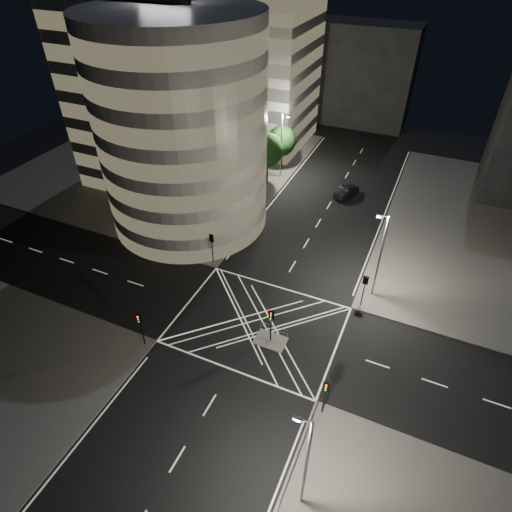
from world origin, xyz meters
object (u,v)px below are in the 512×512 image
at_px(street_lamp_left_far, 282,144).
at_px(street_lamp_right_far, 380,254).
at_px(traffic_signal_nl, 140,324).
at_px(street_lamp_left_near, 227,201).
at_px(traffic_signal_island, 271,320).
at_px(traffic_signal_fr, 365,285).
at_px(traffic_signal_nr, 325,392).
at_px(sedan, 346,191).
at_px(street_lamp_right_near, 306,462).
at_px(central_island, 271,341).
at_px(traffic_signal_fl, 212,243).

relative_size(street_lamp_left_far, street_lamp_right_far, 1.00).
bearing_deg(traffic_signal_nl, street_lamp_left_near, 91.94).
distance_m(traffic_signal_nl, traffic_signal_island, 12.03).
bearing_deg(traffic_signal_fr, street_lamp_left_far, 128.17).
bearing_deg(traffic_signal_nr, traffic_signal_fr, 90.00).
distance_m(traffic_signal_nl, street_lamp_left_near, 18.99).
height_order(traffic_signal_island, street_lamp_left_far, street_lamp_left_far).
distance_m(street_lamp_left_far, sedan, 12.02).
xyz_separation_m(traffic_signal_fr, street_lamp_right_near, (0.64, -20.80, 2.63)).
bearing_deg(traffic_signal_nr, street_lamp_right_near, -84.96).
distance_m(traffic_signal_fr, street_lamp_left_far, 29.63).
height_order(traffic_signal_nl, street_lamp_right_far, street_lamp_right_far).
bearing_deg(sedan, street_lamp_left_far, 10.70).
xyz_separation_m(traffic_signal_island, street_lamp_left_far, (-11.44, 31.50, 2.63)).
bearing_deg(street_lamp_right_near, traffic_signal_nl, 158.45).
distance_m(central_island, street_lamp_right_far, 13.98).
bearing_deg(traffic_signal_nr, traffic_signal_island, 142.07).
relative_size(traffic_signal_nr, street_lamp_right_near, 0.40).
relative_size(traffic_signal_island, sedan, 0.86).
relative_size(traffic_signal_nr, street_lamp_left_near, 0.40).
height_order(street_lamp_left_far, street_lamp_right_far, same).
relative_size(traffic_signal_island, street_lamp_right_near, 0.40).
height_order(central_island, traffic_signal_fl, traffic_signal_fl).
relative_size(traffic_signal_fl, traffic_signal_island, 1.00).
distance_m(traffic_signal_fr, street_lamp_right_far, 3.48).
xyz_separation_m(traffic_signal_nl, street_lamp_right_far, (18.24, 15.80, 2.63)).
relative_size(traffic_signal_nl, street_lamp_right_far, 0.40).
bearing_deg(street_lamp_left_near, traffic_signal_nr, -45.87).
bearing_deg(traffic_signal_fl, traffic_signal_nl, -90.00).
bearing_deg(street_lamp_left_far, street_lamp_left_near, -90.00).
xyz_separation_m(traffic_signal_fr, sedan, (-7.30, 21.79, -2.15)).
height_order(traffic_signal_fl, street_lamp_left_far, street_lamp_left_far).
bearing_deg(traffic_signal_fr, street_lamp_right_far, 73.89).
bearing_deg(central_island, traffic_signal_fl, 142.46).
relative_size(traffic_signal_fr, traffic_signal_nr, 1.00).
xyz_separation_m(street_lamp_right_far, street_lamp_right_near, (0.00, -23.00, 0.00)).
relative_size(street_lamp_left_far, sedan, 2.15).
relative_size(traffic_signal_fr, traffic_signal_island, 1.00).
relative_size(traffic_signal_fr, street_lamp_right_far, 0.40).
relative_size(traffic_signal_fl, street_lamp_right_far, 0.40).
bearing_deg(traffic_signal_island, street_lamp_left_near, 130.27).
height_order(traffic_signal_fl, traffic_signal_fr, same).
distance_m(street_lamp_right_near, sedan, 43.58).
height_order(traffic_signal_nl, traffic_signal_fr, same).
relative_size(central_island, street_lamp_left_far, 0.30).
distance_m(traffic_signal_nl, street_lamp_right_near, 19.78).
height_order(traffic_signal_island, street_lamp_right_far, street_lamp_right_far).
relative_size(traffic_signal_nl, traffic_signal_fr, 1.00).
bearing_deg(central_island, street_lamp_right_near, -59.25).
distance_m(street_lamp_left_near, street_lamp_right_far, 19.11).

